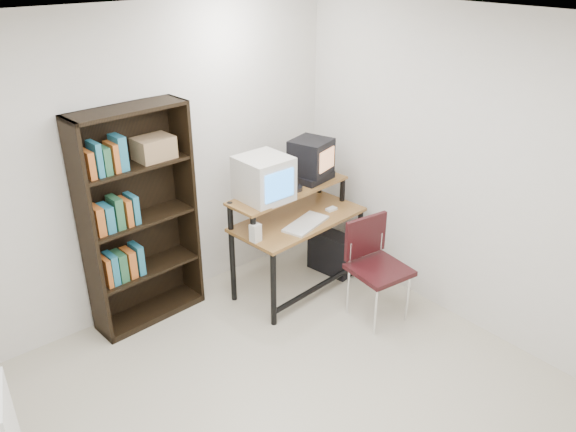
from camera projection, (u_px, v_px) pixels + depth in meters
ceiling at (292, 31)px, 2.65m from camera, size 4.00×4.00×0.01m
back_wall at (134, 170)px, 4.60m from camera, size 4.00×0.01×2.60m
right_wall at (487, 182)px, 4.37m from camera, size 0.01×4.00×2.60m
computer_desk at (297, 221)px, 5.12m from camera, size 1.28×0.72×0.98m
crt_monitor at (264, 179)px, 4.80m from camera, size 0.42×0.43×0.39m
vcr at (313, 177)px, 5.24m from camera, size 0.40×0.32×0.08m
crt_tv at (311, 156)px, 5.17m from camera, size 0.42×0.41×0.32m
cd_spindle at (296, 189)px, 5.03m from camera, size 0.13×0.13×0.05m
keyboard at (306, 225)px, 4.96m from camera, size 0.51×0.33×0.03m
mousepad at (331, 211)px, 5.25m from camera, size 0.23×0.20×0.01m
mouse at (331, 210)px, 5.23m from camera, size 0.10×0.06×0.03m
desk_speaker at (255, 234)px, 4.66m from camera, size 0.09×0.08×0.17m
pc_tower at (331, 252)px, 5.58m from camera, size 0.27×0.48×0.42m
school_chair at (374, 258)px, 4.78m from camera, size 0.50×0.50×0.90m
bookshelf at (137, 216)px, 4.60m from camera, size 0.95×0.37×1.87m
wall_outlet at (369, 241)px, 5.60m from camera, size 0.02×0.08×0.12m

